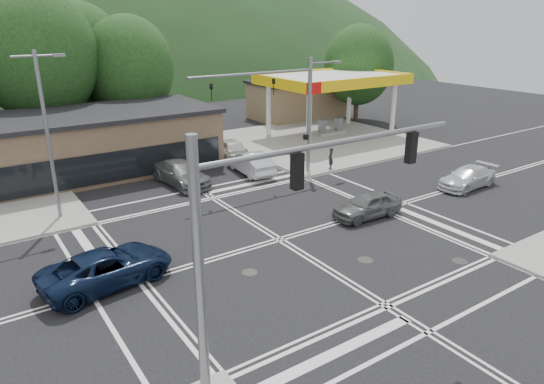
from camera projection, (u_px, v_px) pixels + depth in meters
ground at (280, 240)px, 24.26m from camera, size 120.00×120.00×0.00m
sidewalk_ne at (321, 140)px, 43.84m from camera, size 16.00×16.00×0.15m
gas_station_canopy at (332, 81)px, 43.99m from camera, size 12.32×8.34×5.75m
convenience_store at (299, 100)px, 53.66m from camera, size 10.00×6.00×3.80m
commercial_row at (38, 151)px, 32.62m from camera, size 24.00×8.00×4.00m
hill_north at (16, 75)px, 94.43m from camera, size 252.00×126.00×140.00m
tree_n_b at (37, 55)px, 37.18m from camera, size 9.00×9.00×12.98m
tree_n_c at (129, 68)px, 41.31m from camera, size 7.60×7.60×10.87m
tree_n_e at (80, 58)px, 42.63m from camera, size 8.40×8.40×11.98m
tree_ne at (359, 65)px, 50.54m from camera, size 7.20×7.20×9.99m
streetlight_nw at (48, 129)px, 25.12m from camera, size 2.50×0.25×9.00m
signal_mast_ne at (295, 103)px, 32.60m from camera, size 11.65×0.30×8.00m
signal_mast_sw at (260, 233)px, 12.77m from camera, size 9.14×0.28×8.00m
car_blue_west at (107, 267)px, 19.99m from camera, size 5.74×3.32×1.51m
car_grey_center at (367, 205)px, 26.81m from camera, size 4.21×1.84×1.41m
car_silver_east at (468, 177)px, 31.58m from camera, size 4.66×2.04×1.33m
car_queue_a at (251, 162)px, 34.43m from camera, size 2.03×4.91×1.58m
car_queue_b at (229, 147)px, 38.53m from camera, size 2.43×4.74×1.54m
car_northbound at (181, 173)px, 32.13m from camera, size 2.57×5.45×1.54m
pedestrian at (331, 158)px, 34.92m from camera, size 0.66×0.66×1.55m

